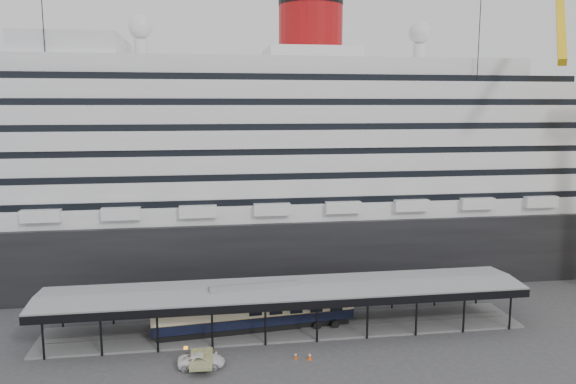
{
  "coord_description": "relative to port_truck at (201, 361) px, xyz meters",
  "views": [
    {
      "loc": [
        -9.36,
        -57.14,
        26.14
      ],
      "look_at": [
        0.72,
        8.0,
        15.89
      ],
      "focal_mm": 35.0,
      "sensor_mm": 36.0,
      "label": 1
    }
  ],
  "objects": [
    {
      "name": "traffic_cone_right",
      "position": [
        11.11,
        -0.09,
        -0.25
      ],
      "size": [
        0.55,
        0.55,
        0.81
      ],
      "rotation": [
        0.0,
        0.0,
        -0.4
      ],
      "color": "#F8510D",
      "rests_on": "ground"
    },
    {
      "name": "port_truck",
      "position": [
        0.0,
        0.0,
        0.0
      ],
      "size": [
        4.75,
        2.3,
        1.3
      ],
      "primitive_type": "imported",
      "rotation": [
        0.0,
        0.0,
        1.54
      ],
      "color": "white",
      "rests_on": "ground"
    },
    {
      "name": "pullman_carriage",
      "position": [
        6.15,
        8.24,
        2.14
      ],
      "size": [
        23.7,
        5.33,
        23.09
      ],
      "rotation": [
        0.0,
        0.0,
        0.1
      ],
      "color": "black",
      "rests_on": "ground"
    },
    {
      "name": "platform_canopy",
      "position": [
        9.86,
        8.24,
        1.71
      ],
      "size": [
        56.0,
        9.18,
        5.3
      ],
      "color": "slate",
      "rests_on": "ground"
    },
    {
      "name": "ground",
      "position": [
        9.86,
        3.24,
        -0.65
      ],
      "size": [
        200.0,
        200.0,
        0.0
      ],
      "primitive_type": "plane",
      "color": "#37373A",
      "rests_on": "ground"
    },
    {
      "name": "cruise_ship",
      "position": [
        9.91,
        35.24,
        17.7
      ],
      "size": [
        130.0,
        30.0,
        43.9
      ],
      "color": "black",
      "rests_on": "ground"
    },
    {
      "name": "traffic_cone_left",
      "position": [
        1.52,
        1.96,
        -0.25
      ],
      "size": [
        0.5,
        0.5,
        0.8
      ],
      "rotation": [
        0.0,
        0.0,
        0.24
      ],
      "color": "orange",
      "rests_on": "ground"
    },
    {
      "name": "traffic_cone_mid",
      "position": [
        9.7,
        0.37,
        -0.3
      ],
      "size": [
        0.48,
        0.48,
        0.72
      ],
      "rotation": [
        0.0,
        0.0,
        -0.4
      ],
      "color": "#CF4B0B",
      "rests_on": "ground"
    }
  ]
}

